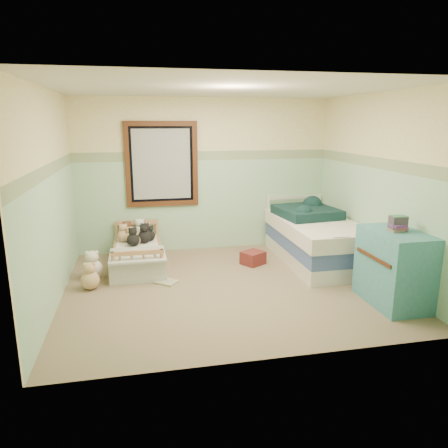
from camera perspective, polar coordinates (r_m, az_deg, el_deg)
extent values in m
cube|color=brown|center=(5.64, 0.44, -8.49)|extent=(4.20, 3.60, 0.02)
cube|color=beige|center=(5.24, 0.49, 17.95)|extent=(4.20, 3.60, 0.02)
cube|color=beige|center=(7.05, -2.65, 6.57)|extent=(4.20, 0.04, 2.50)
cube|color=beige|center=(3.60, 6.53, -0.37)|extent=(4.20, 0.04, 2.50)
cube|color=beige|center=(5.28, -22.46, 3.16)|extent=(0.04, 3.60, 2.50)
cube|color=beige|center=(6.10, 20.21, 4.63)|extent=(0.04, 3.60, 2.50)
cube|color=#A0BFA5|center=(7.12, -2.58, 2.55)|extent=(4.20, 0.01, 1.50)
cube|color=#416A44|center=(7.01, -2.66, 9.19)|extent=(4.20, 0.01, 0.15)
cube|color=#441C11|center=(6.92, -8.40, 7.96)|extent=(1.16, 0.06, 1.36)
cube|color=beige|center=(6.93, -8.41, 7.97)|extent=(0.92, 0.01, 1.12)
cube|color=#B17448|center=(6.49, -11.52, -4.85)|extent=(0.70, 1.40, 0.18)
cube|color=white|center=(6.44, -11.58, -3.58)|extent=(0.64, 1.34, 0.12)
cube|color=#7E9ECA|center=(6.00, -11.58, -4.11)|extent=(0.76, 0.70, 0.03)
sphere|color=brown|center=(6.88, -12.93, -1.17)|extent=(0.20, 0.20, 0.20)
sphere|color=silver|center=(6.88, -11.27, -1.02)|extent=(0.21, 0.21, 0.21)
sphere|color=tan|center=(6.67, -12.52, -1.74)|extent=(0.17, 0.17, 0.17)
sphere|color=black|center=(6.67, -10.55, -1.51)|extent=(0.20, 0.20, 0.20)
sphere|color=white|center=(6.13, -17.27, -5.85)|extent=(0.27, 0.27, 0.27)
sphere|color=tan|center=(5.77, -17.60, -7.24)|extent=(0.24, 0.24, 0.24)
cube|color=white|center=(6.70, 12.22, -4.10)|extent=(0.99, 1.99, 0.22)
cube|color=navy|center=(6.64, 12.32, -2.29)|extent=(0.99, 1.99, 0.22)
cube|color=white|center=(6.59, 12.41, -0.44)|extent=(1.03, 2.03, 0.22)
cube|color=black|center=(6.79, 11.09, 1.61)|extent=(0.94, 0.99, 0.14)
cube|color=teal|center=(5.38, 21.97, -5.51)|extent=(0.55, 0.89, 0.89)
cube|color=#4E2E2B|center=(5.25, 22.40, 0.03)|extent=(0.19, 0.15, 0.18)
cube|color=maroon|center=(6.47, 3.93, -4.58)|extent=(0.41, 0.40, 0.20)
cube|color=yellow|center=(5.80, -7.76, -7.74)|extent=(0.36, 0.35, 0.03)
sphere|color=black|center=(6.59, -10.70, -1.71)|extent=(0.20, 0.20, 0.20)
sphere|color=silver|center=(6.88, -10.38, -1.18)|extent=(0.17, 0.17, 0.17)
sphere|color=black|center=(6.71, -9.96, -1.55)|extent=(0.16, 0.16, 0.16)
sphere|color=tan|center=(6.51, -11.88, -2.16)|extent=(0.16, 0.16, 0.16)
sphere|color=black|center=(6.46, -12.15, -2.10)|extent=(0.19, 0.19, 0.19)
sphere|color=tan|center=(6.73, -13.39, -1.54)|extent=(0.19, 0.19, 0.19)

